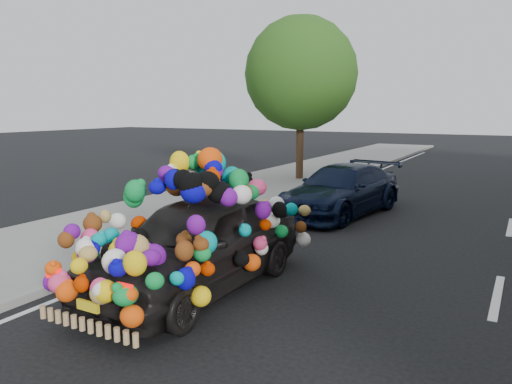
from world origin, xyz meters
TOP-DOWN VIEW (x-y plane):
  - ground at (0.00, 0.00)m, footprint 100.00×100.00m
  - sidewalk at (-4.30, 0.00)m, footprint 4.00×60.00m
  - kerb at (-2.35, 0.00)m, footprint 0.15×60.00m
  - lane_markings at (3.60, 0.00)m, footprint 6.00×50.00m
  - tree_near_sidewalk at (-3.80, 9.50)m, footprint 4.20×4.20m
  - plush_art_car at (-0.47, -1.85)m, footprint 2.13×4.46m
  - navy_sedan at (-0.39, 4.50)m, footprint 2.47×4.66m

SIDE VIEW (x-z plane):
  - ground at x=0.00m, z-range 0.00..0.00m
  - lane_markings at x=3.60m, z-range 0.00..0.01m
  - sidewalk at x=-4.30m, z-range 0.00..0.12m
  - kerb at x=-2.35m, z-range 0.00..0.13m
  - navy_sedan at x=-0.39m, z-range 0.00..1.29m
  - plush_art_car at x=-0.47m, z-range 0.02..2.11m
  - tree_near_sidewalk at x=-3.80m, z-range 0.96..7.09m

